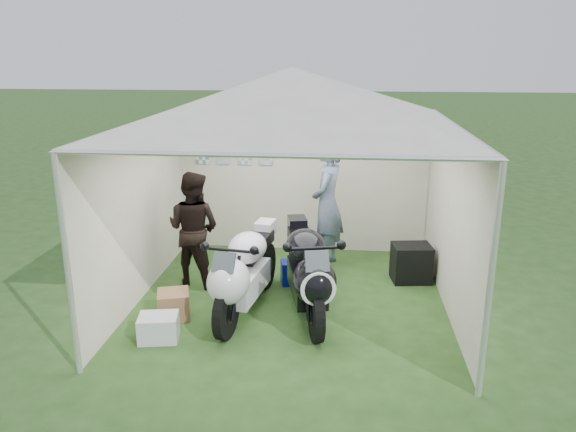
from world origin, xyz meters
name	(u,v)px	position (x,y,z in m)	size (l,w,h in m)	color
ground	(291,299)	(0.00, 0.00, 0.00)	(80.00, 80.00, 0.00)	#244318
canopy_tent	(292,103)	(0.00, 0.03, 2.58)	(5.66, 5.66, 3.00)	silver
motorcycle_white	(244,271)	(-0.54, -0.50, 0.58)	(0.67, 2.12, 1.04)	black
motorcycle_black	(308,269)	(0.24, -0.44, 0.61)	(0.80, 2.18, 1.08)	black
paddock_stand	(297,272)	(0.03, 0.54, 0.17)	(0.44, 0.28, 0.33)	#1018CC
person_dark_jacket	(194,229)	(-1.41, 0.41, 0.81)	(0.79, 0.61, 1.62)	black
person_blue_jacket	(327,204)	(0.42, 1.27, 0.97)	(0.71, 0.47, 1.95)	slate
equipment_box	(411,263)	(1.65, 0.80, 0.27)	(0.54, 0.43, 0.54)	black
crate_0	(159,328)	(-1.41, -1.24, 0.15)	(0.44, 0.34, 0.29)	silver
crate_1	(174,305)	(-1.40, -0.68, 0.17)	(0.38, 0.38, 0.34)	brown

